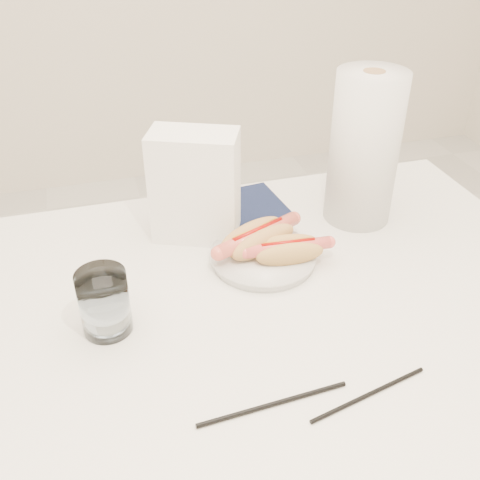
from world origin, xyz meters
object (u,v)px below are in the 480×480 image
object	(u,v)px
hotdog_right	(288,250)
paper_towel_roll	(364,149)
hotdog_left	(258,239)
water_glass	(104,302)
table	(242,327)
napkin_box	(195,186)
plate	(263,258)

from	to	relation	value
hotdog_right	paper_towel_roll	world-z (taller)	paper_towel_roll
hotdog_left	paper_towel_roll	size ratio (longest dim) A/B	0.59
paper_towel_roll	water_glass	bearing A→B (deg)	-158.77
table	paper_towel_roll	world-z (taller)	paper_towel_roll
hotdog_right	napkin_box	distance (m)	0.21
table	hotdog_left	size ratio (longest dim) A/B	6.69
table	water_glass	xyz separation A→B (m)	(-0.22, -0.01, 0.11)
table	plate	world-z (taller)	plate
hotdog_left	water_glass	size ratio (longest dim) A/B	1.67
hotdog_right	paper_towel_roll	distance (m)	0.26
hotdog_left	plate	bearing A→B (deg)	-100.87
hotdog_right	paper_towel_roll	bearing A→B (deg)	36.82
hotdog_left	table	bearing A→B (deg)	-142.29
plate	hotdog_left	size ratio (longest dim) A/B	1.05
plate	napkin_box	bearing A→B (deg)	127.41
paper_towel_roll	plate	bearing A→B (deg)	-156.82
table	paper_towel_roll	xyz separation A→B (m)	(0.31, 0.20, 0.21)
table	napkin_box	bearing A→B (deg)	96.70
table	hotdog_right	distance (m)	0.16
water_glass	hotdog_left	bearing A→B (deg)	23.36
water_glass	napkin_box	distance (m)	0.31
plate	water_glass	xyz separation A→B (m)	(-0.29, -0.10, 0.05)
paper_towel_roll	hotdog_right	bearing A→B (deg)	-147.44
water_glass	table	bearing A→B (deg)	1.45
hotdog_right	napkin_box	xyz separation A→B (m)	(-0.13, 0.15, 0.07)
napkin_box	paper_towel_roll	distance (m)	0.34
hotdog_left	hotdog_right	bearing A→B (deg)	-71.19
hotdog_left	hotdog_right	distance (m)	0.06
table	paper_towel_roll	size ratio (longest dim) A/B	3.95
hotdog_right	napkin_box	world-z (taller)	napkin_box
hotdog_right	water_glass	xyz separation A→B (m)	(-0.33, -0.08, 0.02)
plate	hotdog_right	world-z (taller)	hotdog_right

